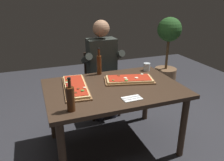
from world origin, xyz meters
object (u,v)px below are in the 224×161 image
at_px(diner_chair, 100,80).
at_px(pizza_rectangular_front, 129,79).
at_px(wine_bottle_dark, 71,98).
at_px(tumbler_near_camera, 147,67).
at_px(seated_diner, 103,65).
at_px(pizza_rectangular_left, 76,87).
at_px(dining_table, 114,95).
at_px(potted_plant_corner, 167,52).
at_px(oil_bottle_amber, 99,64).

bearing_deg(diner_chair, pizza_rectangular_front, -83.00).
relative_size(wine_bottle_dark, tumbler_near_camera, 3.10).
bearing_deg(tumbler_near_camera, seated_diner, 138.66).
relative_size(pizza_rectangular_left, wine_bottle_dark, 2.25).
bearing_deg(dining_table, seated_diner, 80.67).
height_order(dining_table, tumbler_near_camera, tumbler_near_camera).
xyz_separation_m(dining_table, tumbler_near_camera, (0.57, 0.34, 0.14)).
xyz_separation_m(seated_diner, potted_plant_corner, (1.37, 0.52, -0.07)).
relative_size(dining_table, tumbler_near_camera, 14.85).
relative_size(wine_bottle_dark, potted_plant_corner, 0.23).
relative_size(diner_chair, potted_plant_corner, 0.68).
distance_m(dining_table, pizza_rectangular_left, 0.41).
bearing_deg(pizza_rectangular_front, wine_bottle_dark, -149.06).
relative_size(oil_bottle_amber, diner_chair, 0.36).
relative_size(oil_bottle_amber, seated_diner, 0.24).
height_order(dining_table, pizza_rectangular_left, pizza_rectangular_left).
bearing_deg(tumbler_near_camera, wine_bottle_dark, -147.49).
xyz_separation_m(wine_bottle_dark, potted_plant_corner, (2.00, 1.61, -0.18)).
xyz_separation_m(oil_bottle_amber, tumbler_near_camera, (0.60, -0.08, -0.08)).
bearing_deg(diner_chair, pizza_rectangular_left, -123.31).
distance_m(dining_table, oil_bottle_amber, 0.47).
bearing_deg(seated_diner, tumbler_near_camera, -41.34).
bearing_deg(seated_diner, oil_bottle_amber, -114.80).
distance_m(pizza_rectangular_left, wine_bottle_dark, 0.47).
relative_size(wine_bottle_dark, oil_bottle_amber, 0.92).
xyz_separation_m(dining_table, diner_chair, (0.12, 0.86, -0.16)).
bearing_deg(pizza_rectangular_front, potted_plant_corner, 42.60).
xyz_separation_m(pizza_rectangular_left, tumbler_near_camera, (0.95, 0.25, 0.03)).
bearing_deg(wine_bottle_dark, potted_plant_corner, 38.80).
height_order(pizza_rectangular_left, diner_chair, diner_chair).
distance_m(dining_table, pizza_rectangular_front, 0.26).
bearing_deg(diner_chair, potted_plant_corner, 16.39).
height_order(diner_chair, seated_diner, seated_diner).
bearing_deg(pizza_rectangular_left, seated_diner, 52.06).
height_order(oil_bottle_amber, seated_diner, seated_diner).
bearing_deg(oil_bottle_amber, pizza_rectangular_front, -53.95).
bearing_deg(oil_bottle_amber, tumbler_near_camera, -7.42).
xyz_separation_m(pizza_rectangular_left, seated_diner, (0.50, 0.64, -0.02)).
relative_size(pizza_rectangular_front, tumbler_near_camera, 6.19).
height_order(pizza_rectangular_front, oil_bottle_amber, oil_bottle_amber).
height_order(oil_bottle_amber, tumbler_near_camera, oil_bottle_amber).
height_order(pizza_rectangular_front, tumbler_near_camera, tumbler_near_camera).
bearing_deg(pizza_rectangular_left, pizza_rectangular_front, -0.70).
xyz_separation_m(pizza_rectangular_left, diner_chair, (0.50, 0.76, -0.27)).
xyz_separation_m(pizza_rectangular_front, seated_diner, (-0.09, 0.65, -0.02)).
distance_m(pizza_rectangular_left, tumbler_near_camera, 0.98).
height_order(pizza_rectangular_front, potted_plant_corner, potted_plant_corner).
height_order(oil_bottle_amber, potted_plant_corner, potted_plant_corner).
xyz_separation_m(dining_table, wine_bottle_dark, (-0.51, -0.35, 0.21)).
height_order(pizza_rectangular_front, seated_diner, seated_diner).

